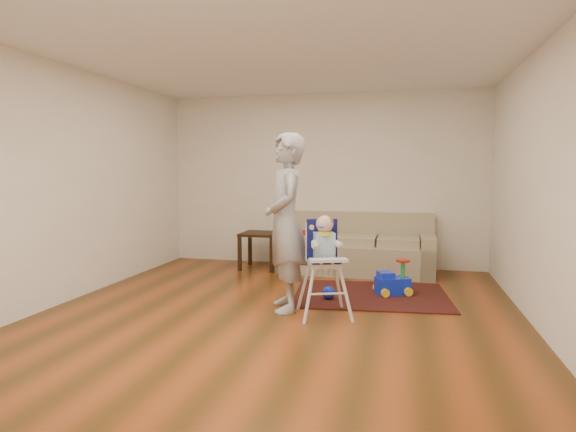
% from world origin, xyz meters
% --- Properties ---
extents(ground, '(5.50, 5.50, 0.00)m').
position_xyz_m(ground, '(0.00, 0.00, 0.00)').
color(ground, '#48290C').
rests_on(ground, ground).
extents(room_envelope, '(5.04, 5.52, 2.72)m').
position_xyz_m(room_envelope, '(0.00, 0.53, 1.88)').
color(room_envelope, silver).
rests_on(room_envelope, ground).
extents(sofa, '(2.25, 0.95, 0.86)m').
position_xyz_m(sofa, '(0.58, 2.30, 0.43)').
color(sofa, gray).
rests_on(sofa, ground).
extents(side_table, '(0.56, 0.56, 0.56)m').
position_xyz_m(side_table, '(-0.88, 2.22, 0.28)').
color(side_table, black).
rests_on(side_table, ground).
extents(area_rug, '(1.94, 1.53, 0.01)m').
position_xyz_m(area_rug, '(0.89, 0.98, 0.01)').
color(area_rug, black).
rests_on(area_rug, ground).
extents(ride_on_toy, '(0.46, 0.41, 0.42)m').
position_xyz_m(ride_on_toy, '(1.14, 1.07, 0.22)').
color(ride_on_toy, '#112EEE').
rests_on(ride_on_toy, area_rug).
extents(toy_ball, '(0.15, 0.15, 0.15)m').
position_xyz_m(toy_ball, '(0.42, 0.66, 0.09)').
color(toy_ball, '#112EEE').
rests_on(toy_ball, area_rug).
extents(high_chair, '(0.63, 0.63, 1.06)m').
position_xyz_m(high_chair, '(0.47, 0.04, 0.51)').
color(high_chair, silver).
rests_on(high_chair, ground).
extents(adult, '(0.68, 0.81, 1.90)m').
position_xyz_m(adult, '(0.03, 0.18, 0.95)').
color(adult, '#9B9B9D').
rests_on(adult, ground).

